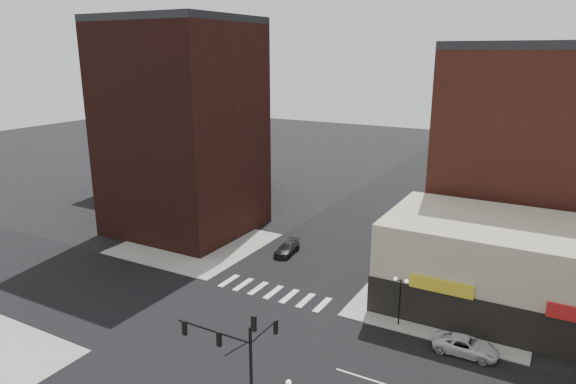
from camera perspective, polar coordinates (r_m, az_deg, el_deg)
The scene contains 13 objects.
ground at distance 43.05m, azimuth -7.31°, elevation -15.27°, with size 240.00×240.00×0.00m, color black.
road_ew at distance 43.05m, azimuth -7.31°, elevation -15.26°, with size 200.00×14.00×0.02m, color black.
road_ns at distance 43.04m, azimuth -7.31°, elevation -15.26°, with size 14.00×200.00×0.02m, color black.
sidewalk_nw at distance 61.48m, azimuth -10.24°, elevation -5.65°, with size 15.00×15.00×0.12m, color gray.
sidewalk_ne at distance 49.74m, azimuth 17.23°, elevation -11.36°, with size 15.00×15.00×0.12m, color gray.
building_nw at distance 64.13m, azimuth -11.65°, elevation 6.67°, with size 16.00×15.00×25.00m, color #381611.
building_nw_low at distance 85.17m, azimuth -11.31°, elevation 4.34°, with size 20.00×18.00×12.00m, color #381611.
building_ne_midrise at distance 60.08m, azimuth 25.36°, elevation 3.47°, with size 18.00×15.00×22.00m, color maroon.
building_ne_row at distance 48.22m, azimuth 25.30°, elevation -8.82°, with size 24.20×12.20×8.00m.
traffic_signal at distance 31.42m, azimuth -5.31°, elevation -17.21°, with size 5.59×3.09×7.77m.
street_lamp_ne at distance 43.13m, azimuth 12.38°, elevation -10.50°, with size 1.22×0.32×4.16m.
white_suv at distance 42.05m, azimuth 19.14°, elevation -15.84°, with size 2.18×4.72×1.31m, color silver.
dark_sedan_north at distance 57.48m, azimuth -0.10°, elevation -6.30°, with size 1.77×4.34×1.26m, color black.
Camera 1 is at (22.51, -29.49, 21.84)m, focal length 32.00 mm.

